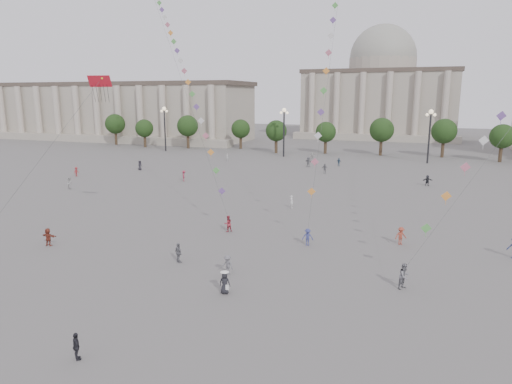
% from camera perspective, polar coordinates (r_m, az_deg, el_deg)
% --- Properties ---
extents(ground, '(360.00, 360.00, 0.00)m').
position_cam_1_polar(ground, '(32.90, -6.45, -12.07)').
color(ground, '#575452').
rests_on(ground, ground).
extents(hall_west, '(84.00, 26.22, 17.20)m').
position_cam_1_polar(hall_west, '(149.80, -16.57, 9.64)').
color(hall_west, '#A59B8B').
rests_on(hall_west, ground).
extents(hall_central, '(48.30, 34.30, 35.50)m').
position_cam_1_polar(hall_central, '(156.63, 15.29, 11.92)').
color(hall_central, '#A59B8B').
rests_on(hall_central, ground).
extents(tree_row, '(137.12, 5.12, 8.00)m').
position_cam_1_polar(tree_row, '(105.99, 12.62, 7.41)').
color(tree_row, '#36281B').
rests_on(tree_row, ground).
extents(lamp_post_far_west, '(2.00, 0.90, 10.65)m').
position_cam_1_polar(lamp_post_far_west, '(113.31, -11.36, 8.74)').
color(lamp_post_far_west, '#262628').
rests_on(lamp_post_far_west, ground).
extents(lamp_post_mid_west, '(2.00, 0.90, 10.65)m').
position_cam_1_polar(lamp_post_mid_west, '(101.12, 3.52, 8.58)').
color(lamp_post_mid_west, '#262628').
rests_on(lamp_post_mid_west, ground).
extents(lamp_post_mid_east, '(2.00, 0.90, 10.65)m').
position_cam_1_polar(lamp_post_mid_east, '(97.01, 20.93, 7.68)').
color(lamp_post_mid_east, '#262628').
rests_on(lamp_post_mid_east, ground).
extents(person_crowd_0, '(0.95, 0.84, 1.54)m').
position_cam_1_polar(person_crowd_0, '(89.27, 10.31, 3.71)').
color(person_crowd_0, '#2E4D67').
rests_on(person_crowd_0, ground).
extents(person_crowd_1, '(1.00, 0.91, 1.67)m').
position_cam_1_polar(person_crowd_1, '(71.78, -22.28, 1.04)').
color(person_crowd_1, '#ADACA9').
rests_on(person_crowd_1, ground).
extents(person_crowd_2, '(0.72, 1.08, 1.56)m').
position_cam_1_polar(person_crowd_2, '(82.43, -21.54, 2.38)').
color(person_crowd_2, '#9E2B2E').
rests_on(person_crowd_2, ground).
extents(person_crowd_4, '(1.26, 1.34, 1.50)m').
position_cam_1_polar(person_crowd_4, '(97.40, 7.04, 4.48)').
color(person_crowd_4, beige).
rests_on(person_crowd_4, ground).
extents(person_crowd_6, '(1.11, 0.79, 1.55)m').
position_cam_1_polar(person_crowd_6, '(35.07, -3.58, -9.08)').
color(person_crowd_6, slate).
rests_on(person_crowd_6, ground).
extents(person_crowd_8, '(1.23, 1.04, 1.65)m').
position_cam_1_polar(person_crowd_8, '(43.77, 17.65, -5.24)').
color(person_crowd_8, '#9A3B2A').
rests_on(person_crowd_8, ground).
extents(person_crowd_9, '(1.57, 0.91, 1.61)m').
position_cam_1_polar(person_crowd_9, '(73.26, 20.63, 1.36)').
color(person_crowd_9, black).
rests_on(person_crowd_9, ground).
extents(person_crowd_10, '(0.64, 0.66, 1.53)m').
position_cam_1_polar(person_crowd_10, '(94.42, -3.59, 4.32)').
color(person_crowd_10, silver).
rests_on(person_crowd_10, ground).
extents(person_crowd_12, '(1.78, 1.26, 1.85)m').
position_cam_1_polar(person_crowd_12, '(87.49, 6.56, 3.76)').
color(person_crowd_12, slate).
rests_on(person_crowd_12, ground).
extents(person_crowd_13, '(0.64, 0.65, 1.52)m').
position_cam_1_polar(person_crowd_13, '(55.32, 4.47, -1.21)').
color(person_crowd_13, white).
rests_on(person_crowd_13, ground).
extents(person_crowd_16, '(1.00, 0.43, 1.70)m').
position_cam_1_polar(person_crowd_16, '(80.38, 8.58, 2.92)').
color(person_crowd_16, slate).
rests_on(person_crowd_16, ground).
extents(person_crowd_17, '(1.13, 1.27, 1.71)m').
position_cam_1_polar(person_crowd_17, '(73.17, -9.00, 2.01)').
color(person_crowd_17, '#9E2B41').
rests_on(person_crowd_17, ground).
extents(person_crowd_18, '(0.66, 0.92, 1.74)m').
position_cam_1_polar(person_crowd_18, '(85.76, -14.31, 3.26)').
color(person_crowd_18, '#242328').
rests_on(person_crowd_18, ground).
extents(tourist_1, '(0.91, 0.84, 1.50)m').
position_cam_1_polar(tourist_1, '(26.38, -21.54, -17.52)').
color(tourist_1, black).
rests_on(tourist_1, ground).
extents(tourist_2, '(1.52, 0.49, 1.64)m').
position_cam_1_polar(tourist_2, '(45.52, -24.54, -5.13)').
color(tourist_2, maroon).
rests_on(tourist_2, ground).
extents(tourist_3, '(1.03, 0.88, 1.66)m').
position_cam_1_polar(tourist_3, '(37.93, -9.67, -7.50)').
color(tourist_3, slate).
rests_on(tourist_3, ground).
extents(kite_flyer_0, '(1.01, 1.02, 1.66)m').
position_cam_1_polar(kite_flyer_0, '(45.66, -3.52, -3.97)').
color(kite_flyer_0, '#9B2A37').
rests_on(kite_flyer_0, ground).
extents(kite_flyer_1, '(1.12, 0.77, 1.58)m').
position_cam_1_polar(kite_flyer_1, '(41.75, 6.47, -5.62)').
color(kite_flyer_1, navy).
rests_on(kite_flyer_1, ground).
extents(kite_flyer_2, '(1.10, 1.14, 1.85)m').
position_cam_1_polar(kite_flyer_2, '(34.20, 18.05, -9.98)').
color(kite_flyer_2, slate).
rests_on(kite_flyer_2, ground).
extents(hat_person, '(0.81, 0.60, 1.69)m').
position_cam_1_polar(hat_person, '(31.92, -3.93, -11.17)').
color(hat_person, black).
rests_on(hat_person, ground).
extents(dragon_kite, '(2.26, 8.20, 20.26)m').
position_cam_1_polar(dragon_kite, '(45.08, -19.03, 11.93)').
color(dragon_kite, red).
rests_on(dragon_kite, ground).
extents(kite_train_west, '(33.19, 36.55, 63.15)m').
position_cam_1_polar(kite_train_west, '(69.81, -10.97, 19.31)').
color(kite_train_west, '#3F3F3F').
rests_on(kite_train_west, ground).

